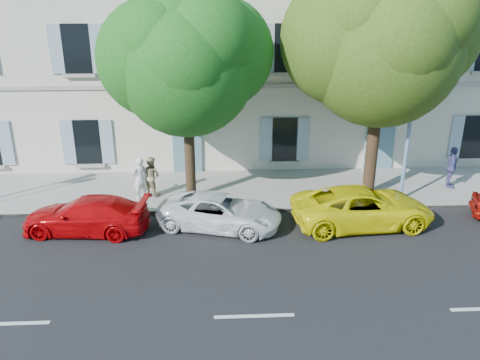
{
  "coord_description": "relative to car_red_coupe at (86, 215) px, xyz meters",
  "views": [
    {
      "loc": [
        -0.84,
        -13.69,
        7.21
      ],
      "look_at": [
        -0.06,
        2.0,
        1.4
      ],
      "focal_mm": 35.0,
      "sensor_mm": 36.0,
      "label": 1
    }
  ],
  "objects": [
    {
      "name": "ground",
      "position": [
        5.32,
        -0.95,
        -0.61
      ],
      "size": [
        90.0,
        90.0,
        0.0
      ],
      "primitive_type": "plane",
      "color": "black"
    },
    {
      "name": "sidewalk",
      "position": [
        5.32,
        3.5,
        -0.54
      ],
      "size": [
        36.0,
        4.5,
        0.15
      ],
      "primitive_type": "cube",
      "color": "#A09E96",
      "rests_on": "ground"
    },
    {
      "name": "kerb",
      "position": [
        5.32,
        1.33,
        -0.53
      ],
      "size": [
        36.0,
        0.16,
        0.16
      ],
      "primitive_type": "cube",
      "color": "#9E998E",
      "rests_on": "ground"
    },
    {
      "name": "building",
      "position": [
        5.32,
        9.25,
        5.39
      ],
      "size": [
        28.0,
        7.0,
        12.0
      ],
      "primitive_type": "cube",
      "color": "beige",
      "rests_on": "ground"
    },
    {
      "name": "car_red_coupe",
      "position": [
        0.0,
        0.0,
        0.0
      ],
      "size": [
        4.39,
        2.16,
        1.23
      ],
      "primitive_type": "imported",
      "rotation": [
        0.0,
        0.0,
        4.61
      ],
      "color": "#BA0508",
      "rests_on": "ground"
    },
    {
      "name": "car_white_coupe",
      "position": [
        4.53,
        0.12,
        -0.02
      ],
      "size": [
        4.62,
        3.05,
        1.18
      ],
      "primitive_type": "imported",
      "rotation": [
        0.0,
        0.0,
        1.29
      ],
      "color": "white",
      "rests_on": "ground"
    },
    {
      "name": "car_yellow_supercar",
      "position": [
        9.49,
        0.06,
        0.07
      ],
      "size": [
        5.07,
        2.67,
        1.36
      ],
      "primitive_type": "imported",
      "rotation": [
        0.0,
        0.0,
        1.66
      ],
      "color": "yellow",
      "rests_on": "ground"
    },
    {
      "name": "tree_left",
      "position": [
        3.41,
        2.58,
        4.57
      ],
      "size": [
        5.05,
        5.05,
        7.83
      ],
      "color": "#3A2819",
      "rests_on": "sidewalk"
    },
    {
      "name": "tree_right",
      "position": [
        10.5,
        2.57,
        5.18
      ],
      "size": [
        5.72,
        5.72,
        8.81
      ],
      "color": "#3A2819",
      "rests_on": "sidewalk"
    },
    {
      "name": "street_lamp",
      "position": [
        11.61,
        1.81,
        3.68
      ],
      "size": [
        0.41,
        1.57,
        7.31
      ],
      "color": "#7293BF",
      "rests_on": "sidewalk"
    },
    {
      "name": "pedestrian_a",
      "position": [
        1.45,
        2.56,
        0.37
      ],
      "size": [
        0.72,
        0.67,
        1.66
      ],
      "primitive_type": "imported",
      "rotation": [
        0.0,
        0.0,
        3.76
      ],
      "color": "white",
      "rests_on": "sidewalk"
    },
    {
      "name": "pedestrian_b",
      "position": [
        1.84,
        2.9,
        0.33
      ],
      "size": [
        0.97,
        0.92,
        1.59
      ],
      "primitive_type": "imported",
      "rotation": [
        0.0,
        0.0,
        2.57
      ],
      "color": "tan",
      "rests_on": "sidewalk"
    },
    {
      "name": "pedestrian_c",
      "position": [
        14.11,
        3.14,
        0.4
      ],
      "size": [
        0.74,
        1.1,
        1.73
      ],
      "primitive_type": "imported",
      "rotation": [
        0.0,
        0.0,
        1.23
      ],
      "color": "#4A4E89",
      "rests_on": "sidewalk"
    }
  ]
}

